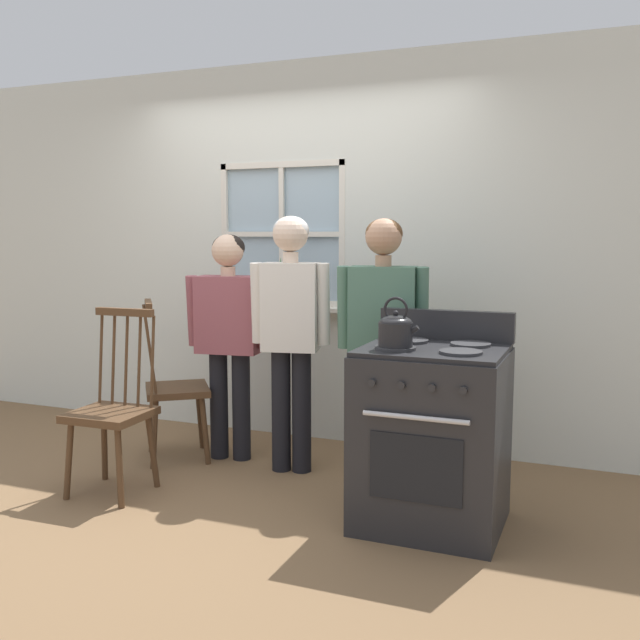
{
  "coord_description": "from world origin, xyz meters",
  "views": [
    {
      "loc": [
        2.07,
        -3.33,
        1.5
      ],
      "look_at": [
        0.54,
        0.42,
        1.0
      ],
      "focal_mm": 40.0,
      "sensor_mm": 36.0,
      "label": 1
    }
  ],
  "objects_px": {
    "stove": "(432,435)",
    "kettle": "(396,329)",
    "person_adult_right": "(383,322)",
    "potted_plant": "(280,291)",
    "person_elderly_left": "(229,324)",
    "person_teen_center": "(291,317)",
    "chair_by_window": "(174,389)",
    "chair_near_wall": "(113,412)"
  },
  "relations": [
    {
      "from": "person_elderly_left",
      "to": "potted_plant",
      "type": "bearing_deg",
      "value": 73.3
    },
    {
      "from": "chair_by_window",
      "to": "chair_near_wall",
      "type": "bearing_deg",
      "value": 145.1
    },
    {
      "from": "person_elderly_left",
      "to": "person_adult_right",
      "type": "distance_m",
      "value": 1.06
    },
    {
      "from": "stove",
      "to": "kettle",
      "type": "height_order",
      "value": "kettle"
    },
    {
      "from": "chair_by_window",
      "to": "stove",
      "type": "bearing_deg",
      "value": -139.95
    },
    {
      "from": "chair_by_window",
      "to": "person_elderly_left",
      "type": "distance_m",
      "value": 0.57
    },
    {
      "from": "chair_by_window",
      "to": "person_teen_center",
      "type": "xyz_separation_m",
      "value": [
        0.82,
        0.07,
        0.51
      ]
    },
    {
      "from": "chair_by_window",
      "to": "kettle",
      "type": "xyz_separation_m",
      "value": [
        1.67,
        -0.55,
        0.55
      ]
    },
    {
      "from": "person_adult_right",
      "to": "kettle",
      "type": "height_order",
      "value": "person_adult_right"
    },
    {
      "from": "chair_by_window",
      "to": "person_adult_right",
      "type": "bearing_deg",
      "value": -122.25
    },
    {
      "from": "chair_by_window",
      "to": "stove",
      "type": "distance_m",
      "value": 1.88
    },
    {
      "from": "person_elderly_left",
      "to": "person_teen_center",
      "type": "relative_size",
      "value": 0.93
    },
    {
      "from": "person_elderly_left",
      "to": "kettle",
      "type": "height_order",
      "value": "person_elderly_left"
    },
    {
      "from": "chair_by_window",
      "to": "stove",
      "type": "height_order",
      "value": "stove"
    },
    {
      "from": "person_teen_center",
      "to": "person_adult_right",
      "type": "xyz_separation_m",
      "value": [
        0.58,
        0.05,
        -0.01
      ]
    },
    {
      "from": "chair_near_wall",
      "to": "person_elderly_left",
      "type": "bearing_deg",
      "value": 66.38
    },
    {
      "from": "chair_by_window",
      "to": "person_adult_right",
      "type": "xyz_separation_m",
      "value": [
        1.4,
        0.12,
        0.5
      ]
    },
    {
      "from": "kettle",
      "to": "stove",
      "type": "bearing_deg",
      "value": 39.18
    },
    {
      "from": "chair_by_window",
      "to": "chair_near_wall",
      "type": "distance_m",
      "value": 0.66
    },
    {
      "from": "chair_by_window",
      "to": "person_adult_right",
      "type": "relative_size",
      "value": 0.67
    },
    {
      "from": "potted_plant",
      "to": "person_elderly_left",
      "type": "bearing_deg",
      "value": -98.47
    },
    {
      "from": "chair_near_wall",
      "to": "kettle",
      "type": "relative_size",
      "value": 4.29
    },
    {
      "from": "person_teen_center",
      "to": "kettle",
      "type": "bearing_deg",
      "value": -47.95
    },
    {
      "from": "person_adult_right",
      "to": "potted_plant",
      "type": "xyz_separation_m",
      "value": [
        -0.97,
        0.62,
        0.11
      ]
    },
    {
      "from": "chair_near_wall",
      "to": "potted_plant",
      "type": "bearing_deg",
      "value": 71.79
    },
    {
      "from": "person_elderly_left",
      "to": "chair_by_window",
      "type": "bearing_deg",
      "value": -165.66
    },
    {
      "from": "person_adult_right",
      "to": "potted_plant",
      "type": "relative_size",
      "value": 4.42
    },
    {
      "from": "person_teen_center",
      "to": "potted_plant",
      "type": "xyz_separation_m",
      "value": [
        -0.39,
        0.67,
        0.1
      ]
    },
    {
      "from": "person_teen_center",
      "to": "stove",
      "type": "relative_size",
      "value": 1.47
    },
    {
      "from": "chair_by_window",
      "to": "kettle",
      "type": "distance_m",
      "value": 1.85
    },
    {
      "from": "person_adult_right",
      "to": "potted_plant",
      "type": "bearing_deg",
      "value": 138.23
    },
    {
      "from": "stove",
      "to": "person_adult_right",
      "type": "bearing_deg",
      "value": 128.95
    },
    {
      "from": "chair_by_window",
      "to": "person_elderly_left",
      "type": "xyz_separation_m",
      "value": [
        0.34,
        0.14,
        0.44
      ]
    },
    {
      "from": "chair_near_wall",
      "to": "kettle",
      "type": "height_order",
      "value": "kettle"
    },
    {
      "from": "potted_plant",
      "to": "chair_by_window",
      "type": "bearing_deg",
      "value": -120.38
    },
    {
      "from": "chair_by_window",
      "to": "kettle",
      "type": "relative_size",
      "value": 4.29
    },
    {
      "from": "person_teen_center",
      "to": "stove",
      "type": "height_order",
      "value": "person_teen_center"
    },
    {
      "from": "person_elderly_left",
      "to": "person_teen_center",
      "type": "height_order",
      "value": "person_teen_center"
    },
    {
      "from": "chair_near_wall",
      "to": "potted_plant",
      "type": "distance_m",
      "value": 1.57
    },
    {
      "from": "person_adult_right",
      "to": "chair_by_window",
      "type": "bearing_deg",
      "value": 175.6
    },
    {
      "from": "potted_plant",
      "to": "person_adult_right",
      "type": "bearing_deg",
      "value": -32.52
    },
    {
      "from": "person_teen_center",
      "to": "potted_plant",
      "type": "relative_size",
      "value": 4.47
    }
  ]
}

